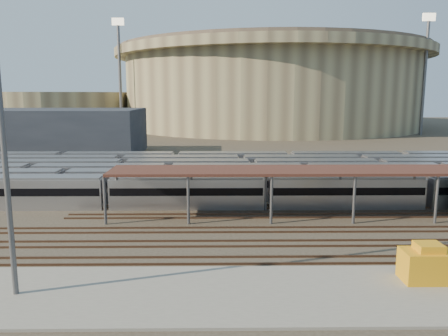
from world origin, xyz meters
name	(u,v)px	position (x,y,z in m)	size (l,w,h in m)	color
ground	(182,228)	(0.00, 0.00, 0.00)	(420.00, 420.00, 0.00)	#383026
apron	(89,294)	(-5.00, -15.00, 0.10)	(50.00, 9.00, 0.20)	gray
subway_trains	(218,176)	(3.58, 18.50, 1.80)	(124.76, 23.90, 3.60)	#A7A7AC
inspection_shed	(387,172)	(22.00, 4.00, 4.98)	(60.30, 6.00, 5.30)	#535458
empty_tracks	(177,244)	(0.00, -5.00, 0.09)	(170.00, 9.62, 0.18)	#4C3323
stadium	(270,86)	(25.00, 140.00, 16.47)	(124.00, 124.00, 32.50)	#948B64
secondary_arena	(56,110)	(-60.00, 130.00, 7.00)	(56.00, 56.00, 14.00)	#948B64
service_building	(45,132)	(-35.00, 55.00, 5.00)	(42.00, 20.00, 10.00)	#1E232D
floodlight_0	(120,72)	(-30.00, 110.00, 20.65)	(4.00, 1.00, 38.40)	#535458
floodlight_2	(425,71)	(70.00, 100.00, 20.65)	(4.00, 1.00, 38.40)	#535458
floodlight_3	(189,78)	(-10.00, 160.00, 20.65)	(4.00, 1.00, 38.40)	#535458
yard_light_pole	(2,123)	(-9.80, -15.00, 11.57)	(0.81, 0.36, 22.57)	#535458
yellow_equipment	(427,266)	(18.50, -13.27, 1.30)	(3.53, 2.21, 2.21)	orange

